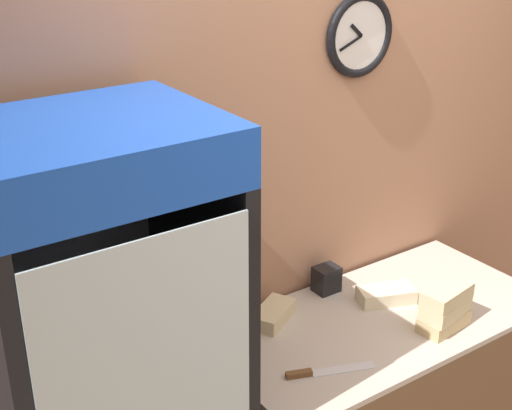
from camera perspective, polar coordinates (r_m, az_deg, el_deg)
name	(u,v)px	position (r m, az deg, el deg)	size (l,w,h in m)	color
wall_back	(323,181)	(3.17, 5.35, 1.96)	(5.20, 0.09, 2.70)	#AD7A5B
prep_counter	(374,399)	(3.36, 9.41, -15.03)	(1.49, 0.73, 0.87)	brown
beverage_cooler	(102,371)	(2.48, -12.25, -12.85)	(0.74, 0.70, 1.95)	black
sandwich_stack_bottom	(444,321)	(3.08, 14.77, -8.98)	(0.24, 0.14, 0.06)	tan
sandwich_stack_middle	(445,308)	(3.04, 14.90, -7.97)	(0.24, 0.15, 0.06)	beige
sandwich_stack_top	(447,295)	(3.01, 15.02, -6.94)	(0.24, 0.15, 0.06)	beige
sandwich_flat_left	(273,314)	(3.02, 1.37, -8.72)	(0.25, 0.21, 0.07)	beige
sandwich_flat_right	(386,295)	(3.21, 10.37, -7.07)	(0.27, 0.20, 0.06)	beige
chefs_knife	(318,372)	(2.75, 5.02, -13.15)	(0.34, 0.16, 0.02)	silver
condiment_jar	(216,321)	(2.94, -3.26, -9.24)	(0.10, 0.10, 0.12)	gold
napkin_dispenser	(326,279)	(3.23, 5.66, -5.92)	(0.11, 0.09, 0.12)	black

